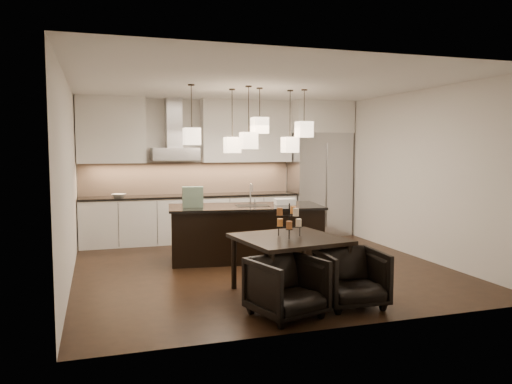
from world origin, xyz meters
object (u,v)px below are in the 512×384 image
object	(u,v)px
dining_table	(289,266)
armchair_left	(287,287)
island_body	(246,233)
armchair_right	(351,278)
refrigerator	(319,184)

from	to	relation	value
dining_table	armchair_left	size ratio (longest dim) A/B	1.67
dining_table	island_body	bearing A→B (deg)	80.36
dining_table	armchair_left	world-z (taller)	dining_table
armchair_left	armchair_right	size ratio (longest dim) A/B	0.99
island_body	dining_table	xyz separation A→B (m)	(-0.04, -2.07, -0.06)
refrigerator	armchair_left	bearing A→B (deg)	-118.62
refrigerator	island_body	world-z (taller)	refrigerator
island_body	armchair_left	distance (m)	2.88
island_body	armchair_right	size ratio (longest dim) A/B	3.31
refrigerator	armchair_right	world-z (taller)	refrigerator
refrigerator	armchair_left	world-z (taller)	refrigerator
armchair_left	armchair_right	bearing A→B (deg)	-8.40
island_body	dining_table	bearing A→B (deg)	-83.58
island_body	armchair_left	size ratio (longest dim) A/B	3.34
armchair_left	refrigerator	bearing A→B (deg)	44.48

